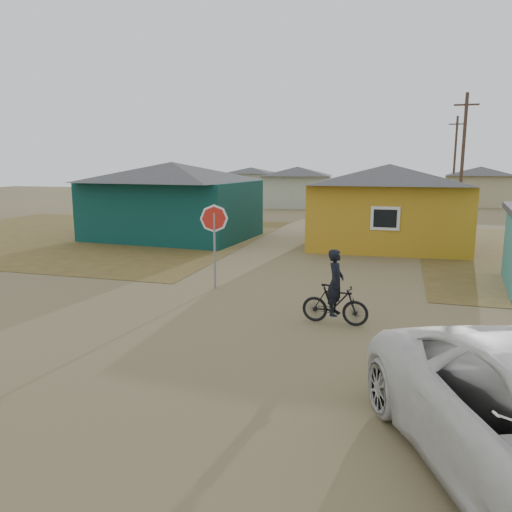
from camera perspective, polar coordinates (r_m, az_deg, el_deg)
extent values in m
plane|color=olive|center=(11.77, -0.14, -9.06)|extent=(120.00, 120.00, 0.00)
cube|color=brown|center=(29.46, -19.51, 2.31)|extent=(20.00, 18.00, 0.00)
cube|color=#09322E|center=(26.90, -9.47, 5.24)|extent=(8.40, 6.54, 3.00)
pyramid|color=#37383A|center=(26.79, -9.60, 9.50)|extent=(8.93, 7.08, 1.00)
cube|color=#B5861B|center=(24.76, 14.77, 4.58)|extent=(7.21, 6.24, 3.00)
pyramid|color=#37383A|center=(24.65, 14.98, 9.09)|extent=(7.72, 6.76, 0.90)
cube|color=silver|center=(21.74, 14.54, 4.18)|extent=(1.20, 0.06, 1.00)
cube|color=black|center=(21.71, 14.54, 4.18)|extent=(0.95, 0.04, 0.75)
cube|color=#A5AD95|center=(45.63, 4.73, 7.39)|extent=(6.49, 5.60, 2.80)
pyramid|color=#37383A|center=(45.56, 4.77, 9.65)|extent=(7.04, 6.15, 0.80)
cube|color=tan|center=(51.16, 24.14, 6.86)|extent=(6.41, 5.50, 2.80)
pyramid|color=#37383A|center=(51.10, 24.29, 8.87)|extent=(6.95, 6.05, 0.80)
cube|color=#A5AD95|center=(59.22, -0.57, 8.12)|extent=(5.75, 5.28, 2.70)
pyramid|color=#37383A|center=(59.17, -0.58, 9.77)|extent=(6.28, 5.81, 0.70)
cylinder|color=#443229|center=(32.81, 22.51, 9.91)|extent=(0.20, 0.20, 8.00)
cube|color=#443229|center=(32.97, 22.93, 15.64)|extent=(1.40, 0.10, 0.10)
cylinder|color=#443229|center=(48.83, 21.74, 9.95)|extent=(0.20, 0.20, 8.00)
cube|color=#443229|center=(48.94, 22.01, 13.81)|extent=(1.40, 0.10, 0.10)
cylinder|color=gray|center=(15.80, -4.75, 0.54)|extent=(0.07, 0.07, 2.42)
imported|color=black|center=(12.59, 9.01, -5.47)|extent=(1.71, 0.63, 1.00)
imported|color=black|center=(12.45, 9.08, -2.99)|extent=(0.45, 0.64, 1.65)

